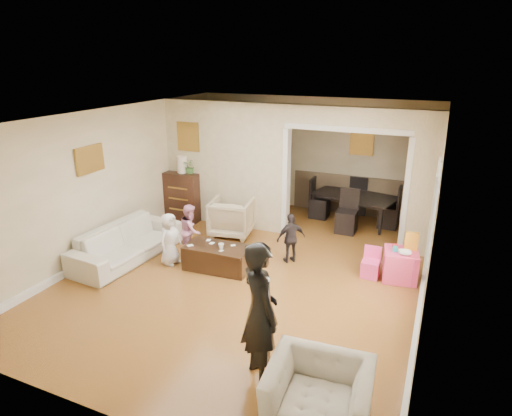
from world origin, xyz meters
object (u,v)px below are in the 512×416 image
at_px(play_table, 400,265).
at_px(child_kneel_b, 191,230).
at_px(cyan_cup, 395,249).
at_px(child_toddler, 291,238).
at_px(child_kneel_a, 170,239).
at_px(sofa, 127,242).
at_px(armchair_back, 232,217).
at_px(coffee_cup, 221,246).
at_px(adult_person, 260,312).
at_px(armchair_front, 319,397).
at_px(dining_table, 353,209).
at_px(coffee_table, 218,258).
at_px(dresser, 184,196).
at_px(table_lamp, 182,164).

distance_m(play_table, child_kneel_b, 3.63).
relative_size(cyan_cup, child_toddler, 0.09).
relative_size(child_kneel_a, child_toddler, 1.03).
bearing_deg(play_table, child_toddler, -176.88).
bearing_deg(sofa, child_toddler, -64.78).
xyz_separation_m(armchair_back, coffee_cup, (0.56, -1.51, 0.08)).
bearing_deg(adult_person, child_toddler, -36.01).
relative_size(armchair_back, adult_person, 0.50).
distance_m(armchair_front, dining_table, 5.77).
distance_m(coffee_table, play_table, 3.01).
relative_size(adult_person, child_kneel_b, 1.72).
distance_m(dresser, adult_person, 5.33).
bearing_deg(dining_table, play_table, -47.77).
relative_size(armchair_front, adult_person, 0.60).
xyz_separation_m(dresser, child_kneel_a, (0.97, -2.00, -0.07)).
relative_size(play_table, adult_person, 0.31).
height_order(sofa, dining_table, sofa).
xyz_separation_m(cyan_cup, child_kneel_a, (-3.63, -0.95, -0.08)).
relative_size(table_lamp, cyan_cup, 4.50).
distance_m(coffee_cup, adult_person, 2.66).
xyz_separation_m(dresser, coffee_table, (1.82, -1.85, -0.33)).
bearing_deg(child_toddler, armchair_back, -68.65).
distance_m(coffee_table, coffee_cup, 0.28).
xyz_separation_m(table_lamp, coffee_cup, (1.92, -1.90, -0.79)).
distance_m(sofa, coffee_cup, 1.79).
height_order(armchair_back, dining_table, armchair_back).
height_order(sofa, armchair_front, armchair_front).
bearing_deg(play_table, adult_person, -111.67).
xyz_separation_m(coffee_cup, child_kneel_b, (-0.80, 0.35, 0.02)).
relative_size(sofa, coffee_table, 1.93).
distance_m(play_table, dining_table, 2.62).
bearing_deg(sofa, dresser, 8.42).
height_order(dresser, dining_table, dresser).
relative_size(armchair_front, coffee_table, 0.90).
distance_m(armchair_back, child_kneel_b, 1.19).
distance_m(armchair_front, child_kneel_b, 4.28).
bearing_deg(table_lamp, play_table, -11.99).
distance_m(adult_person, child_kneel_a, 3.26).
bearing_deg(play_table, sofa, -165.95).
distance_m(armchair_back, dresser, 1.43).
xyz_separation_m(dresser, cyan_cup, (4.61, -1.05, 0.01)).
distance_m(cyan_cup, adult_person, 3.16).
bearing_deg(armchair_front, cyan_cup, 80.64).
bearing_deg(coffee_table, table_lamp, 134.58).
height_order(dresser, child_kneel_b, dresser).
bearing_deg(adult_person, coffee_table, -10.32).
bearing_deg(sofa, dining_table, -39.62).
xyz_separation_m(cyan_cup, dining_table, (-1.14, 2.35, -0.24)).
relative_size(table_lamp, coffee_cup, 3.72).
xyz_separation_m(table_lamp, cyan_cup, (4.61, -1.05, -0.71)).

